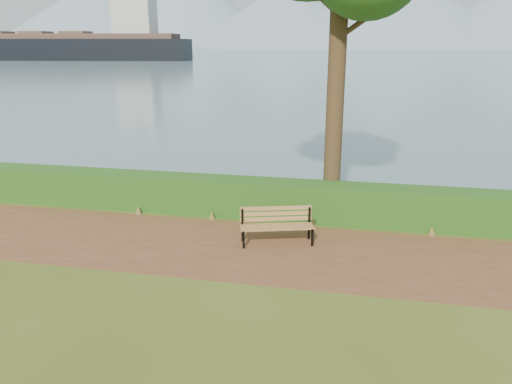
# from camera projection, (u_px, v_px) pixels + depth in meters

# --- Properties ---
(ground) EXTENTS (140.00, 140.00, 0.00)m
(ground) POSITION_uv_depth(u_px,v_px,m) (233.00, 253.00, 11.18)
(ground) COLOR #485317
(ground) RESTS_ON ground
(path) EXTENTS (40.00, 3.40, 0.01)m
(path) POSITION_uv_depth(u_px,v_px,m) (236.00, 248.00, 11.46)
(path) COLOR #54361C
(path) RESTS_ON ground
(hedge) EXTENTS (32.00, 0.85, 1.00)m
(hedge) POSITION_uv_depth(u_px,v_px,m) (256.00, 198.00, 13.47)
(hedge) COLOR #154413
(hedge) RESTS_ON ground
(water) EXTENTS (700.00, 510.00, 0.00)m
(water) POSITION_uv_depth(u_px,v_px,m) (359.00, 51.00, 254.81)
(water) COLOR #496776
(water) RESTS_ON ground
(mountains) EXTENTS (585.00, 190.00, 70.00)m
(mountains) POSITION_uv_depth(u_px,v_px,m) (352.00, 11.00, 385.49)
(mountains) COLOR #798DA2
(mountains) RESTS_ON ground
(bench) EXTENTS (1.77, 0.97, 0.85)m
(bench) POSITION_uv_depth(u_px,v_px,m) (277.00, 223.00, 11.65)
(bench) COLOR black
(bench) RESTS_ON ground
(cargo_ship) EXTENTS (75.19, 21.71, 22.55)m
(cargo_ship) POSITION_uv_depth(u_px,v_px,m) (57.00, 47.00, 129.56)
(cargo_ship) COLOR black
(cargo_ship) RESTS_ON ground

